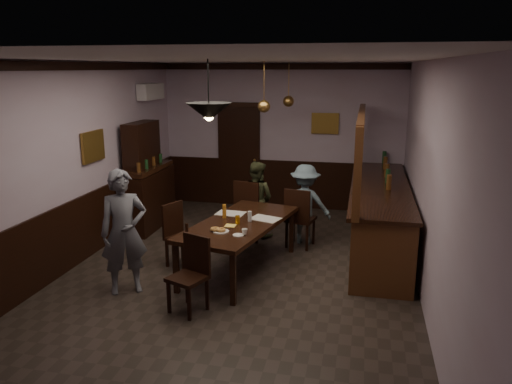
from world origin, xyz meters
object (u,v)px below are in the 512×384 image
(person_standing, at_px, (124,232))
(person_seated_right, at_px, (305,204))
(person_seated_left, at_px, (256,199))
(coffee_cup, at_px, (245,232))
(chair_near, at_px, (192,270))
(chair_side, at_px, (178,232))
(chair_far_left, at_px, (249,208))
(sideboard, at_px, (146,186))
(pendant_brass_mid, at_px, (264,106))
(dining_table, at_px, (239,226))
(soda_can, at_px, (238,220))
(pendant_brass_far, at_px, (288,101))
(bar_counter, at_px, (379,215))
(pendant_iron, at_px, (209,112))
(chair_far_right, at_px, (299,216))

(person_standing, xyz_separation_m, person_seated_right, (2.07, 2.41, -0.15))
(person_seated_left, relative_size, coffee_cup, 16.67)
(chair_near, xyz_separation_m, chair_side, (-0.67, 1.32, 0.01))
(chair_far_left, distance_m, sideboard, 2.09)
(coffee_cup, bearing_deg, pendant_brass_mid, 106.01)
(dining_table, bearing_deg, chair_far_left, 97.04)
(chair_near, xyz_separation_m, person_seated_left, (0.17, 2.91, 0.16))
(chair_side, height_order, soda_can, chair_side)
(person_standing, bearing_deg, pendant_brass_far, 32.88)
(chair_side, bearing_deg, chair_far_left, -8.03)
(chair_side, height_order, bar_counter, bar_counter)
(coffee_cup, bearing_deg, sideboard, 149.61)
(bar_counter, bearing_deg, dining_table, -144.40)
(chair_side, bearing_deg, chair_near, -130.21)
(dining_table, bearing_deg, pendant_brass_far, 83.16)
(person_standing, relative_size, coffee_cup, 20.64)
(chair_near, relative_size, person_seated_left, 0.70)
(chair_far_left, xyz_separation_m, pendant_iron, (-0.01, -2.11, 1.80))
(chair_near, xyz_separation_m, coffee_cup, (0.49, 0.73, 0.29))
(coffee_cup, relative_size, soda_can, 0.67)
(person_seated_right, distance_m, pendant_brass_far, 2.02)
(chair_far_right, relative_size, sideboard, 0.52)
(chair_side, height_order, pendant_brass_mid, pendant_brass_mid)
(coffee_cup, bearing_deg, chair_far_left, 113.77)
(coffee_cup, height_order, bar_counter, bar_counter)
(person_seated_left, bearing_deg, chair_side, 82.02)
(chair_far_left, relative_size, chair_near, 1.13)
(chair_far_right, xyz_separation_m, person_seated_right, (0.06, 0.28, 0.12))
(person_seated_left, height_order, pendant_brass_far, pendant_brass_far)
(pendant_iron, relative_size, pendant_brass_far, 0.91)
(dining_table, bearing_deg, person_seated_right, 61.28)
(chair_near, height_order, person_seated_right, person_seated_right)
(pendant_iron, bearing_deg, person_seated_right, 66.63)
(chair_far_left, distance_m, soda_can, 1.47)
(chair_side, xyz_separation_m, pendant_iron, (0.77, -0.80, 1.85))
(sideboard, distance_m, bar_counter, 4.22)
(person_seated_right, bearing_deg, coffee_cup, 74.33)
(soda_can, bearing_deg, pendant_brass_mid, 85.72)
(bar_counter, bearing_deg, soda_can, -142.37)
(pendant_iron, bearing_deg, sideboard, 129.53)
(pendant_brass_far, bearing_deg, chair_far_left, -111.45)
(person_seated_left, distance_m, sideboard, 2.11)
(dining_table, xyz_separation_m, pendant_iron, (-0.17, -0.78, 1.69))
(chair_near, relative_size, chair_side, 0.98)
(chair_side, xyz_separation_m, person_seated_left, (0.84, 1.59, 0.15))
(bar_counter, relative_size, pendant_brass_mid, 4.89)
(pendant_brass_far, bearing_deg, pendant_brass_mid, -98.93)
(sideboard, bearing_deg, coffee_cup, -42.92)
(chair_far_right, relative_size, person_standing, 0.61)
(chair_side, bearing_deg, person_standing, -176.35)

